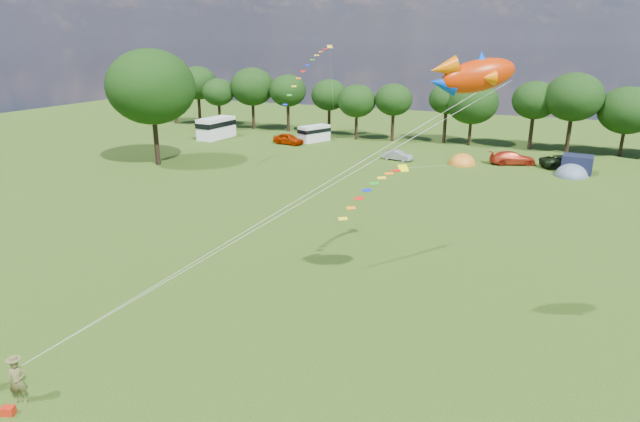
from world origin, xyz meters
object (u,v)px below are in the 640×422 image
at_px(car_c, 513,158).
at_px(tent_greyblue, 571,176).
at_px(car_b, 397,155).
at_px(fish_kite, 471,76).
at_px(car_a, 288,139).
at_px(kite_flyer, 18,381).
at_px(big_tree, 151,87).
at_px(campervan_b, 314,133).
at_px(car_d, 564,162).
at_px(tent_orange, 462,164).
at_px(campervan_a, 216,127).

xyz_separation_m(car_c, tent_greyblue, (6.42, -3.41, -0.74)).
distance_m(car_b, fish_kite, 42.78).
relative_size(car_a, kite_flyer, 2.31).
bearing_deg(tent_greyblue, car_b, 179.95).
xyz_separation_m(big_tree, campervan_b, (10.70, 21.12, -7.77)).
bearing_deg(campervan_b, kite_flyer, -142.65).
bearing_deg(tent_greyblue, big_tree, -162.84).
bearing_deg(car_d, tent_orange, 81.95).
bearing_deg(campervan_a, car_d, -85.70).
xyz_separation_m(big_tree, kite_flyer, (24.19, -37.06, -8.02)).
bearing_deg(campervan_a, campervan_b, -72.00).
distance_m(big_tree, car_b, 30.04).
height_order(big_tree, kite_flyer, big_tree).
bearing_deg(tent_greyblue, car_d, 101.66).
distance_m(tent_orange, tent_greyblue, 11.88).
relative_size(car_b, tent_greyblue, 0.91).
relative_size(car_b, tent_orange, 0.98).
xyz_separation_m(campervan_a, tent_greyblue, (48.60, -3.72, -1.64)).
distance_m(car_b, tent_orange, 7.80).
height_order(big_tree, car_d, big_tree).
distance_m(car_a, campervan_a, 12.07).
bearing_deg(car_d, car_c, 71.80).
bearing_deg(car_b, kite_flyer, -171.81).
height_order(car_d, tent_greyblue, car_d).
distance_m(big_tree, kite_flyer, 44.98).
height_order(big_tree, fish_kite, fish_kite).
bearing_deg(campervan_b, car_d, -71.65).
bearing_deg(kite_flyer, campervan_a, 84.87).
xyz_separation_m(car_a, campervan_b, (2.44, 3.43, 0.47)).
xyz_separation_m(car_c, fish_kite, (0.82, -41.98, 11.95)).
xyz_separation_m(car_a, kite_flyer, (15.93, -54.75, 0.23)).
height_order(car_a, car_b, car_a).
bearing_deg(big_tree, fish_kite, -32.22).
relative_size(car_a, tent_greyblue, 1.21).
distance_m(car_c, car_d, 5.65).
bearing_deg(fish_kite, campervan_a, 106.88).
distance_m(car_d, tent_orange, 11.42).
relative_size(car_a, car_b, 1.32).
height_order(car_b, campervan_b, campervan_b).
xyz_separation_m(car_b, campervan_a, (-29.06, 3.70, 1.04)).
height_order(campervan_b, fish_kite, fish_kite).
relative_size(car_d, fish_kite, 1.37).
relative_size(tent_greyblue, fish_kite, 0.97).
distance_m(car_a, campervan_b, 4.23).
xyz_separation_m(car_a, campervan_a, (-12.04, -0.13, 0.89)).
height_order(tent_orange, fish_kite, fish_kite).
xyz_separation_m(big_tree, tent_orange, (33.00, 14.85, -9.00)).
height_order(car_a, campervan_b, campervan_b).
height_order(car_b, tent_greyblue, tent_greyblue).
height_order(car_c, fish_kite, fish_kite).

